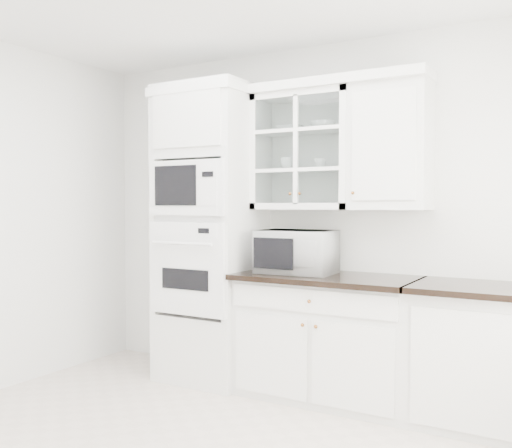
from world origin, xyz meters
The scene contains 12 objects.
room_shell centered at (0.00, 0.43, 1.78)m, with size 4.00×3.50×2.70m.
oven_column centered at (-0.75, 1.42, 1.20)m, with size 0.76×0.68×2.40m.
base_cabinet_run centered at (0.28, 1.45, 0.46)m, with size 1.32×0.67×0.92m.
extra_base_cabinet centered at (1.28, 1.45, 0.46)m, with size 0.72×0.67×0.92m.
upper_cabinet_glass centered at (0.03, 1.58, 1.85)m, with size 0.80×0.33×0.90m.
upper_cabinet_solid centered at (0.71, 1.58, 1.85)m, with size 0.55×0.33×0.90m, color white.
crown_molding centered at (-0.07, 1.56, 2.33)m, with size 2.14×0.38×0.07m, color white.
countertop_microwave centered at (0.04, 1.44, 1.08)m, with size 0.56×0.47×0.32m, color white.
bowl_a centered at (-0.11, 1.60, 2.03)m, with size 0.20×0.20×0.05m, color white.
bowl_b centered at (0.18, 1.58, 2.04)m, with size 0.19×0.19×0.06m, color white.
cup_a centered at (-0.11, 1.57, 1.76)m, with size 0.12×0.12×0.10m, color white.
cup_b centered at (0.16, 1.58, 1.75)m, with size 0.09×0.09×0.08m, color white.
Camera 1 is at (1.93, -2.43, 1.44)m, focal length 40.00 mm.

